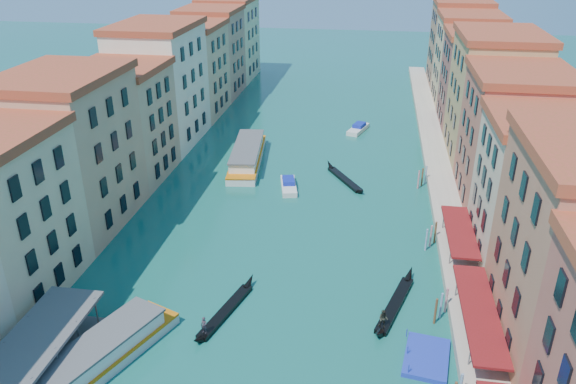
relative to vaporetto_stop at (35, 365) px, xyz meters
name	(u,v)px	position (x,y,z in m)	size (l,w,h in m)	color
left_bank_palazzos	(147,99)	(-10.00, 52.68, 8.27)	(12.80, 128.40, 21.00)	beige
right_bank_palazzos	(498,114)	(46.00, 53.00, 8.31)	(12.80, 128.40, 21.00)	#AC5141
quay	(437,166)	(38.00, 53.00, -0.94)	(4.00, 140.00, 1.00)	#ACA08A
restaurant_awnings	(480,315)	(38.19, 11.00, 1.55)	(3.20, 44.55, 3.12)	maroon
vaporetto_stop	(35,365)	(0.00, 0.00, 0.00)	(5.40, 16.40, 3.65)	#545457
mooring_poles_right	(438,291)	(35.10, 16.80, -0.14)	(1.44, 54.24, 3.20)	brown
mooring_poles_left	(8,363)	(-2.50, 0.00, -0.14)	(0.24, 8.24, 3.20)	brown
vaporetto_near	(93,360)	(4.46, 1.65, -0.24)	(10.48, 18.08, 2.66)	beige
vaporetto_far	(247,155)	(7.02, 51.27, -0.12)	(6.67, 20.16, 2.94)	silver
gondola_fore	(226,310)	(13.78, 11.34, -1.03)	(4.18, 12.08, 2.45)	black
gondola_right	(394,304)	(30.63, 14.83, -0.94)	(4.85, 12.86, 2.63)	black
gondola_far	(344,178)	(23.38, 46.34, -1.08)	(7.27, 11.23, 1.78)	black
motorboat_mid	(289,185)	(15.39, 42.14, -0.90)	(3.50, 7.01, 1.39)	silver
motorboat_far	(358,128)	(24.57, 69.99, -0.89)	(4.21, 7.20, 1.42)	silver
blue_dock	(427,357)	(33.41, 7.61, -1.20)	(4.67, 6.28, 0.48)	#1F35B6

